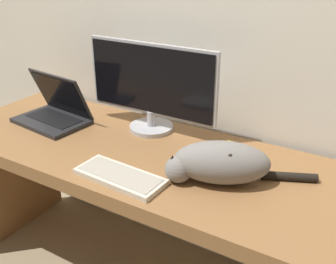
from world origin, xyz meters
The scene contains 7 objects.
wall_back centered at (0.00, 0.73, 1.30)m, with size 6.40×0.06×2.60m.
desk centered at (0.00, 0.34, 0.60)m, with size 1.75×0.67×0.75m.
monitor centered at (-0.03, 0.54, 0.96)m, with size 0.65×0.20×0.40m.
laptop centered at (-0.48, 0.38, 0.79)m, with size 0.37×0.27×0.24m.
external_keyboard centered at (0.11, 0.11, 0.76)m, with size 0.35×0.16×0.02m.
cat centered at (0.43, 0.29, 0.82)m, with size 0.51×0.33×0.15m.
small_toy centered at (0.38, 0.51, 0.77)m, with size 0.04×0.04×0.04m.
Camera 1 is at (0.89, -0.86, 1.52)m, focal length 42.00 mm.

